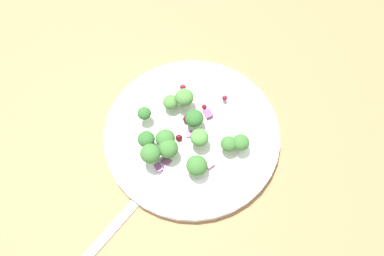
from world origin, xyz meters
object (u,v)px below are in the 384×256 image
at_px(broccoli_floret_1, 146,141).
at_px(fork, 114,227).
at_px(plate, 192,134).
at_px(broccoli_floret_0, 171,102).
at_px(broccoli_floret_2, 184,98).

relative_size(broccoli_floret_1, fork, 0.16).
height_order(plate, broccoli_floret_1, broccoli_floret_1).
relative_size(plate, broccoli_floret_1, 10.37).
bearing_deg(broccoli_floret_0, plate, -55.51).
bearing_deg(broccoli_floret_0, broccoli_floret_2, 8.82).
bearing_deg(plate, broccoli_floret_2, 101.57).
xyz_separation_m(broccoli_floret_0, broccoli_floret_1, (-0.03, -0.06, 0.01)).
bearing_deg(broccoli_floret_2, fork, -119.61).
bearing_deg(broccoli_floret_1, fork, -112.54).
relative_size(broccoli_floret_0, broccoli_floret_2, 0.85).
relative_size(plate, broccoli_floret_2, 9.19).
bearing_deg(broccoli_floret_2, broccoli_floret_1, -129.21).
relative_size(plate, fork, 1.65).
distance_m(broccoli_floret_1, fork, 0.12).
distance_m(broccoli_floret_1, broccoli_floret_2, 0.08).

